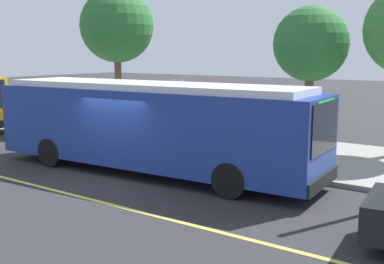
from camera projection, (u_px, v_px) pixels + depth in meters
ground_plane at (121, 177)px, 15.17m from camera, size 120.00×120.00×0.00m
sidewalk_curb at (221, 145)px, 19.98m from camera, size 44.00×6.40×0.15m
lane_stripe_center at (66, 193)px, 13.40m from camera, size 36.00×0.14×0.01m
transit_bus_main at (150, 124)px, 15.49m from camera, size 11.61×3.25×2.95m
bus_shelter at (182, 98)px, 21.28m from camera, size 2.90×1.60×2.48m
waiting_bench at (181, 127)px, 21.30m from camera, size 1.60×0.48×0.95m
route_sign_post at (178, 106)px, 17.63m from camera, size 0.44×0.08×2.80m
street_tree_upstreet at (311, 45)px, 19.23m from camera, size 3.03×3.03×5.62m
street_tree_downstreet at (117, 26)px, 24.52m from camera, size 3.78×3.78×7.03m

